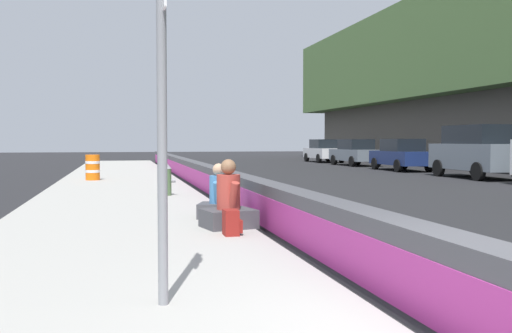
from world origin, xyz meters
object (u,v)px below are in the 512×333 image
at_px(route_sign_post, 162,74).
at_px(construction_barrel, 93,167).
at_px(parked_car_farther, 324,151).
at_px(parked_car_fourth, 477,151).
at_px(fire_hydrant, 167,179).
at_px(parked_car_far, 355,152).
at_px(backpack, 232,223).
at_px(seated_person_middle, 219,201).
at_px(parked_car_midline, 401,155).
at_px(seated_person_foreground, 228,206).

xyz_separation_m(route_sign_post, construction_barrel, (17.23, 1.37, -1.59)).
relative_size(construction_barrel, parked_car_farther, 0.21).
xyz_separation_m(construction_barrel, parked_car_fourth, (-0.52, -15.91, 0.56)).
bearing_deg(fire_hydrant, parked_car_far, -35.28).
distance_m(parked_car_far, parked_car_farther, 6.08).
height_order(parked_car_fourth, parked_car_farther, parked_car_fourth).
bearing_deg(backpack, fire_hydrant, 3.86).
bearing_deg(backpack, seated_person_middle, -4.07).
bearing_deg(construction_barrel, parked_car_far, -51.83).
bearing_deg(construction_barrel, seated_person_middle, -166.22).
xyz_separation_m(construction_barrel, parked_car_farther, (18.50, -15.85, 0.24)).
xyz_separation_m(route_sign_post, backpack, (3.62, -1.31, -1.88)).
bearing_deg(fire_hydrant, construction_barrel, 18.19).
xyz_separation_m(fire_hydrant, construction_barrel, (6.77, 2.22, 0.03)).
distance_m(construction_barrel, parked_car_farther, 24.37).
xyz_separation_m(fire_hydrant, parked_car_fourth, (6.26, -13.68, 0.60)).
relative_size(seated_person_middle, parked_car_fourth, 0.22).
xyz_separation_m(route_sign_post, parked_car_fourth, (16.72, -14.54, -1.03)).
bearing_deg(backpack, route_sign_post, 160.02).
bearing_deg(seated_person_middle, backpack, 175.93).
xyz_separation_m(seated_person_middle, construction_barrel, (11.55, 2.83, 0.15)).
xyz_separation_m(parked_car_midline, parked_car_far, (6.43, -0.08, 0.00)).
bearing_deg(construction_barrel, backpack, -168.84).
relative_size(seated_person_foreground, backpack, 2.91).
distance_m(fire_hydrant, parked_car_farther, 28.72).
relative_size(parked_car_fourth, parked_car_farther, 1.07).
relative_size(seated_person_foreground, parked_car_farther, 0.26).
distance_m(seated_person_foreground, seated_person_middle, 1.27).
height_order(fire_hydrant, parked_car_fourth, parked_car_fourth).
distance_m(construction_barrel, parked_car_fourth, 15.93).
distance_m(route_sign_post, parked_car_farther, 38.58).
bearing_deg(seated_person_foreground, backpack, 172.88).
bearing_deg(parked_car_farther, construction_barrel, 139.41).
bearing_deg(parked_car_farther, fire_hydrant, 151.67).
relative_size(seated_person_middle, construction_barrel, 1.10).
distance_m(parked_car_midline, parked_car_farther, 12.51).
bearing_deg(parked_car_far, parked_car_midline, 179.29).
bearing_deg(seated_person_foreground, seated_person_middle, -2.14).
xyz_separation_m(route_sign_post, seated_person_middle, (5.68, -1.46, -1.74)).
xyz_separation_m(construction_barrel, parked_car_midline, (5.99, -15.73, 0.24)).
bearing_deg(backpack, construction_barrel, 11.16).
distance_m(seated_person_foreground, construction_barrel, 13.12).
bearing_deg(seated_person_middle, parked_car_midline, -36.32).
relative_size(fire_hydrant, parked_car_farther, 0.19).
height_order(seated_person_foreground, parked_car_farther, parked_car_farther).
distance_m(route_sign_post, parked_car_midline, 27.34).
bearing_deg(fire_hydrant, parked_car_midline, -46.62).
height_order(route_sign_post, seated_person_middle, route_sign_post).
distance_m(parked_car_fourth, parked_car_far, 12.95).
xyz_separation_m(fire_hydrant, backpack, (-6.85, -0.46, -0.25)).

